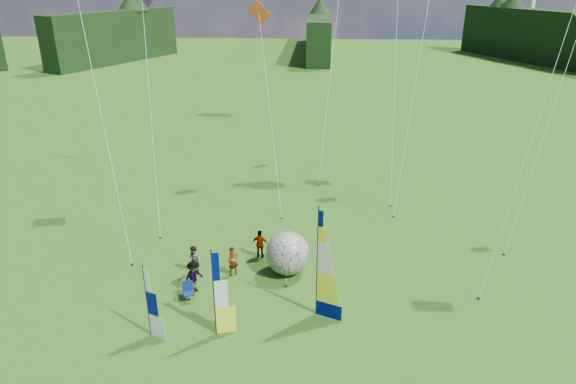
# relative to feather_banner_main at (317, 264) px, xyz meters

# --- Properties ---
(ground) EXTENTS (220.00, 220.00, 0.00)m
(ground) POSITION_rel_feather_banner_main_xyz_m (-0.35, -2.75, -2.62)
(ground) COLOR #2A511F
(ground) RESTS_ON ground
(treeline_ring) EXTENTS (210.00, 210.00, 8.00)m
(treeline_ring) POSITION_rel_feather_banner_main_xyz_m (-0.35, -2.75, 1.38)
(treeline_ring) COLOR black
(treeline_ring) RESTS_ON ground
(feather_banner_main) EXTENTS (1.34, 0.64, 5.24)m
(feather_banner_main) POSITION_rel_feather_banner_main_xyz_m (0.00, 0.00, 0.00)
(feather_banner_main) COLOR #000A5F
(feather_banner_main) RESTS_ON ground
(side_banner_left) EXTENTS (1.09, 0.36, 4.00)m
(side_banner_left) POSITION_rel_feather_banner_main_xyz_m (-4.28, -1.68, -0.62)
(side_banner_left) COLOR #F4F524
(side_banner_left) RESTS_ON ground
(side_banner_far) EXTENTS (0.96, 0.46, 3.38)m
(side_banner_far) POSITION_rel_feather_banner_main_xyz_m (-7.07, -1.95, -0.93)
(side_banner_far) COLOR white
(side_banner_far) RESTS_ON ground
(bol_inflatable) EXTENTS (2.41, 2.41, 2.26)m
(bol_inflatable) POSITION_rel_feather_banner_main_xyz_m (-1.51, 3.46, -1.49)
(bol_inflatable) COLOR #0B1E97
(bol_inflatable) RESTS_ON ground
(spectator_a) EXTENTS (0.68, 0.63, 1.57)m
(spectator_a) POSITION_rel_feather_banner_main_xyz_m (-4.28, 3.08, -1.84)
(spectator_a) COLOR #66594C
(spectator_a) RESTS_ON ground
(spectator_b) EXTENTS (0.85, 0.74, 1.58)m
(spectator_b) POSITION_rel_feather_banner_main_xyz_m (-6.29, 3.02, -1.83)
(spectator_b) COLOR #66594C
(spectator_b) RESTS_ON ground
(spectator_c) EXTENTS (0.97, 1.14, 1.71)m
(spectator_c) POSITION_rel_feather_banner_main_xyz_m (-5.92, 1.39, -1.77)
(spectator_c) COLOR #66594C
(spectator_c) RESTS_ON ground
(spectator_d) EXTENTS (1.00, 0.51, 1.63)m
(spectator_d) POSITION_rel_feather_banner_main_xyz_m (-3.09, 4.90, -1.81)
(spectator_d) COLOR #66594C
(spectator_d) RESTS_ON ground
(camp_chair) EXTENTS (0.70, 0.70, 0.95)m
(camp_chair) POSITION_rel_feather_banner_main_xyz_m (-6.04, 0.68, -2.15)
(camp_chair) COLOR #091A51
(camp_chair) RESTS_ON ground
(kite_whale) EXTENTS (7.61, 15.67, 23.87)m
(kite_whale) POSITION_rel_feather_banner_main_xyz_m (5.16, 18.00, 9.32)
(kite_whale) COLOR black
(kite_whale) RESTS_ON ground
(kite_rainbow_delta) EXTENTS (9.34, 12.10, 15.40)m
(kite_rainbow_delta) POSITION_rel_feather_banner_main_xyz_m (-10.16, 10.17, 5.08)
(kite_rainbow_delta) COLOR red
(kite_rainbow_delta) RESTS_ON ground
(kite_parafoil) EXTENTS (10.04, 10.84, 18.59)m
(kite_parafoil) POSITION_rel_feather_banner_main_xyz_m (10.16, 4.52, 6.68)
(kite_parafoil) COLOR red
(kite_parafoil) RESTS_ON ground
(small_kite_red) EXTENTS (5.46, 11.57, 13.27)m
(small_kite_red) POSITION_rel_feather_banner_main_xyz_m (-3.35, 14.00, 4.02)
(small_kite_red) COLOR #EB4F28
(small_kite_red) RESTS_ON ground
(small_kite_orange) EXTENTS (8.18, 12.60, 18.23)m
(small_kite_orange) POSITION_rel_feather_banner_main_xyz_m (6.29, 14.95, 6.49)
(small_kite_orange) COLOR #D47700
(small_kite_orange) RESTS_ON ground
(small_kite_yellow) EXTENTS (7.60, 8.53, 13.31)m
(small_kite_yellow) POSITION_rel_feather_banner_main_xyz_m (12.36, 8.61, 4.03)
(small_kite_yellow) COLOR #FFFB32
(small_kite_yellow) RESTS_ON ground
(small_kite_pink) EXTENTS (8.09, 9.88, 16.27)m
(small_kite_pink) POSITION_rel_feather_banner_main_xyz_m (-11.71, 6.74, 5.51)
(small_kite_pink) COLOR #D64497
(small_kite_pink) RESTS_ON ground
(small_kite_green) EXTENTS (5.79, 12.09, 15.57)m
(small_kite_green) POSITION_rel_feather_banner_main_xyz_m (0.75, 20.15, 5.16)
(small_kite_green) COLOR #199410
(small_kite_green) RESTS_ON ground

